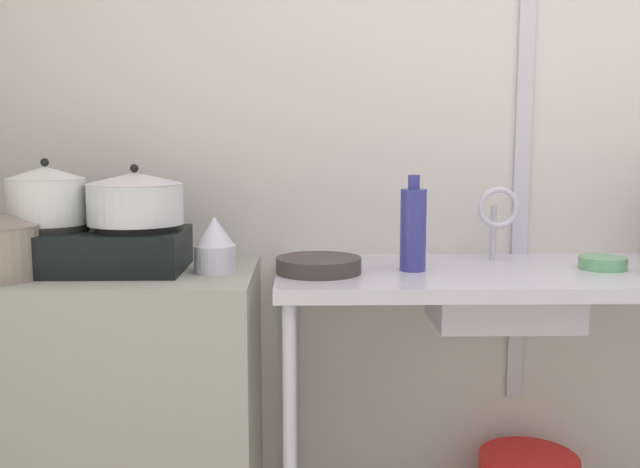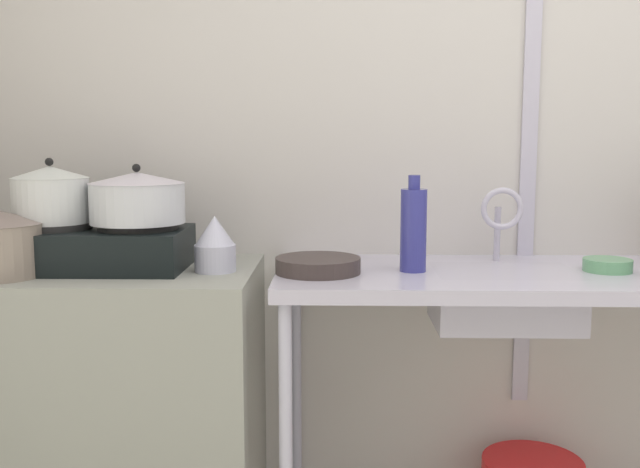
{
  "view_description": "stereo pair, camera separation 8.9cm",
  "coord_description": "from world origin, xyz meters",
  "px_view_note": "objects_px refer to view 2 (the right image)",
  "views": [
    {
      "loc": [
        -0.88,
        -0.86,
        1.24
      ],
      "look_at": [
        -0.84,
        1.21,
        0.97
      ],
      "focal_mm": 40.52,
      "sensor_mm": 36.0,
      "label": 1
    },
    {
      "loc": [
        -0.79,
        -0.86,
        1.24
      ],
      "look_at": [
        -0.84,
        1.21,
        0.97
      ],
      "focal_mm": 40.52,
      "sensor_mm": 36.0,
      "label": 2
    }
  ],
  "objects_px": {
    "pot_on_right_burner": "(137,197)",
    "sink_basin": "(504,298)",
    "faucet": "(501,213)",
    "percolator": "(215,244)",
    "small_bowl_on_drainboard": "(607,265)",
    "stove": "(96,247)",
    "bottle_by_sink": "(413,229)",
    "pot_on_left_burner": "(51,194)",
    "frying_pan": "(318,265)"
  },
  "relations": [
    {
      "from": "bottle_by_sink",
      "to": "stove",
      "type": "bearing_deg",
      "value": 179.02
    },
    {
      "from": "pot_on_right_burner",
      "to": "sink_basin",
      "type": "distance_m",
      "value": 1.1
    },
    {
      "from": "percolator",
      "to": "faucet",
      "type": "relative_size",
      "value": 0.69
    },
    {
      "from": "sink_basin",
      "to": "small_bowl_on_drainboard",
      "type": "relative_size",
      "value": 2.98
    },
    {
      "from": "percolator",
      "to": "small_bowl_on_drainboard",
      "type": "xyz_separation_m",
      "value": [
        1.13,
        0.03,
        -0.06
      ]
    },
    {
      "from": "frying_pan",
      "to": "faucet",
      "type": "bearing_deg",
      "value": 17.29
    },
    {
      "from": "faucet",
      "to": "sink_basin",
      "type": "bearing_deg",
      "value": -95.7
    },
    {
      "from": "stove",
      "to": "pot_on_left_burner",
      "type": "relative_size",
      "value": 2.38
    },
    {
      "from": "stove",
      "to": "sink_basin",
      "type": "relative_size",
      "value": 1.29
    },
    {
      "from": "pot_on_right_burner",
      "to": "percolator",
      "type": "relative_size",
      "value": 1.73
    },
    {
      "from": "pot_on_left_burner",
      "to": "percolator",
      "type": "xyz_separation_m",
      "value": [
        0.48,
        -0.03,
        -0.14
      ]
    },
    {
      "from": "stove",
      "to": "sink_basin",
      "type": "distance_m",
      "value": 1.2
    },
    {
      "from": "pot_on_left_burner",
      "to": "bottle_by_sink",
      "type": "bearing_deg",
      "value": -0.87
    },
    {
      "from": "percolator",
      "to": "pot_on_right_burner",
      "type": "bearing_deg",
      "value": 171.98
    },
    {
      "from": "pot_on_left_burner",
      "to": "bottle_by_sink",
      "type": "height_order",
      "value": "pot_on_left_burner"
    },
    {
      "from": "bottle_by_sink",
      "to": "pot_on_left_burner",
      "type": "bearing_deg",
      "value": 179.13
    },
    {
      "from": "faucet",
      "to": "frying_pan",
      "type": "distance_m",
      "value": 0.59
    },
    {
      "from": "pot_on_left_burner",
      "to": "percolator",
      "type": "distance_m",
      "value": 0.5
    },
    {
      "from": "stove",
      "to": "pot_on_left_burner",
      "type": "xyz_separation_m",
      "value": [
        -0.13,
        0.0,
        0.15
      ]
    },
    {
      "from": "pot_on_left_burner",
      "to": "faucet",
      "type": "height_order",
      "value": "pot_on_left_burner"
    },
    {
      "from": "stove",
      "to": "percolator",
      "type": "relative_size",
      "value": 3.28
    },
    {
      "from": "sink_basin",
      "to": "small_bowl_on_drainboard",
      "type": "distance_m",
      "value": 0.31
    },
    {
      "from": "small_bowl_on_drainboard",
      "to": "frying_pan",
      "type": "bearing_deg",
      "value": -177.04
    },
    {
      "from": "sink_basin",
      "to": "frying_pan",
      "type": "xyz_separation_m",
      "value": [
        -0.54,
        -0.04,
        0.1
      ]
    },
    {
      "from": "pot_on_right_burner",
      "to": "bottle_by_sink",
      "type": "distance_m",
      "value": 0.8
    },
    {
      "from": "faucet",
      "to": "bottle_by_sink",
      "type": "distance_m",
      "value": 0.31
    },
    {
      "from": "faucet",
      "to": "pot_on_left_burner",
      "type": "bearing_deg",
      "value": -174.65
    },
    {
      "from": "faucet",
      "to": "bottle_by_sink",
      "type": "relative_size",
      "value": 0.84
    },
    {
      "from": "pot_on_right_burner",
      "to": "faucet",
      "type": "xyz_separation_m",
      "value": [
        1.08,
        0.12,
        -0.06
      ]
    },
    {
      "from": "percolator",
      "to": "sink_basin",
      "type": "relative_size",
      "value": 0.39
    },
    {
      "from": "stove",
      "to": "pot_on_left_burner",
      "type": "distance_m",
      "value": 0.2
    },
    {
      "from": "faucet",
      "to": "frying_pan",
      "type": "relative_size",
      "value": 0.96
    },
    {
      "from": "stove",
      "to": "small_bowl_on_drainboard",
      "type": "distance_m",
      "value": 1.48
    },
    {
      "from": "faucet",
      "to": "frying_pan",
      "type": "height_order",
      "value": "faucet"
    },
    {
      "from": "stove",
      "to": "pot_on_left_burner",
      "type": "height_order",
      "value": "pot_on_left_burner"
    },
    {
      "from": "stove",
      "to": "faucet",
      "type": "bearing_deg",
      "value": 5.9
    },
    {
      "from": "pot_on_left_burner",
      "to": "stove",
      "type": "bearing_deg",
      "value": 0.0
    },
    {
      "from": "pot_on_left_burner",
      "to": "pot_on_right_burner",
      "type": "bearing_deg",
      "value": 0.0
    },
    {
      "from": "faucet",
      "to": "frying_pan",
      "type": "bearing_deg",
      "value": -162.71
    },
    {
      "from": "small_bowl_on_drainboard",
      "to": "bottle_by_sink",
      "type": "xyz_separation_m",
      "value": [
        -0.56,
        -0.01,
        0.1
      ]
    },
    {
      "from": "faucet",
      "to": "percolator",
      "type": "bearing_deg",
      "value": -169.54
    },
    {
      "from": "pot_on_left_burner",
      "to": "pot_on_right_burner",
      "type": "relative_size",
      "value": 0.8
    },
    {
      "from": "pot_on_right_burner",
      "to": "faucet",
      "type": "height_order",
      "value": "pot_on_right_burner"
    },
    {
      "from": "stove",
      "to": "bottle_by_sink",
      "type": "bearing_deg",
      "value": -0.98
    },
    {
      "from": "pot_on_right_burner",
      "to": "pot_on_left_burner",
      "type": "bearing_deg",
      "value": 180.0
    },
    {
      "from": "sink_basin",
      "to": "frying_pan",
      "type": "height_order",
      "value": "frying_pan"
    },
    {
      "from": "frying_pan",
      "to": "bottle_by_sink",
      "type": "xyz_separation_m",
      "value": [
        0.27,
        0.03,
        0.1
      ]
    },
    {
      "from": "percolator",
      "to": "faucet",
      "type": "xyz_separation_m",
      "value": [
        0.85,
        0.16,
        0.08
      ]
    },
    {
      "from": "pot_on_left_burner",
      "to": "frying_pan",
      "type": "height_order",
      "value": "pot_on_left_burner"
    },
    {
      "from": "faucet",
      "to": "pot_on_right_burner",
      "type": "bearing_deg",
      "value": -173.41
    }
  ]
}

